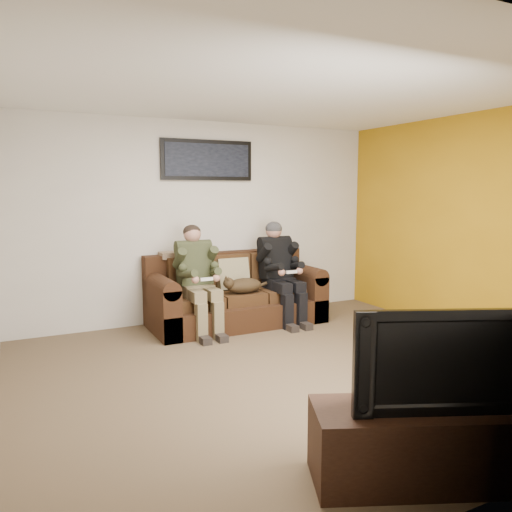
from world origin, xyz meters
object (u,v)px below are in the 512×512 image
cat (243,285)px  framed_poster (207,160)px  tv_stand (435,444)px  person_right (280,266)px  person_left (197,273)px  sofa (234,297)px  television (439,357)px

cat → framed_poster: 1.70m
tv_stand → person_right: bearing=98.4°
person_left → framed_poster: 1.53m
person_left → framed_poster: bearing=57.4°
person_right → tv_stand: person_right is taller
sofa → television: 3.82m
tv_stand → sofa: bearing=107.4°
sofa → person_right: (0.57, -0.18, 0.39)m
cat → tv_stand: cat is taller
person_left → framed_poster: size_ratio=1.04×
sofa → tv_stand: size_ratio=1.52×
sofa → person_right: bearing=-18.0°
sofa → person_right: size_ratio=1.69×
cat → television: 3.54m
tv_stand → television: television is taller
television → person_left: bearing=116.1°
person_right → tv_stand: (-0.95, -3.60, -0.50)m
sofa → cat: sofa is taller
sofa → framed_poster: size_ratio=1.76×
sofa → person_left: bearing=-162.0°
person_right → framed_poster: framed_poster is taller
sofa → person_right: 0.71m
person_left → person_right: 1.13m
television → person_right: bearing=98.4°
person_left → cat: person_left is taller
person_right → television: person_right is taller
sofa → framed_poster: 1.81m
cat → framed_poster: bearing=106.5°
cat → television: television is taller
sofa → television: (-0.39, -3.78, 0.42)m
framed_poster → tv_stand: bearing=-92.6°
tv_stand → television: (0.00, 0.00, 0.53)m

